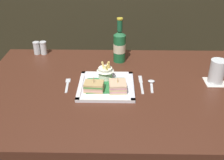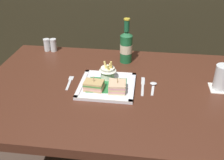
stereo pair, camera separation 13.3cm
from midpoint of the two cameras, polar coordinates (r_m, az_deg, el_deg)
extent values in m
cube|color=#4B261A|center=(1.36, -1.74, -2.25)|extent=(1.38, 0.91, 0.04)
cylinder|color=#462914|center=(1.99, -18.81, -5.31)|extent=(0.09, 0.09, 0.70)
cylinder|color=#41251F|center=(1.95, 17.06, -5.74)|extent=(0.09, 0.09, 0.70)
cube|color=white|center=(1.35, -3.90, -1.45)|extent=(0.27, 0.27, 0.01)
cube|color=#28743B|center=(1.34, -3.90, -1.23)|extent=(0.20, 0.16, 0.00)
cube|color=white|center=(1.24, -4.36, -4.18)|extent=(0.27, 0.02, 0.01)
cube|color=white|center=(1.45, -3.52, 1.42)|extent=(0.27, 0.02, 0.01)
cube|color=white|center=(1.36, -9.25, -1.09)|extent=(0.02, 0.27, 0.01)
cube|color=white|center=(1.34, 1.52, -1.21)|extent=(0.02, 0.27, 0.01)
cube|color=tan|center=(1.31, -6.53, -2.07)|extent=(0.10, 0.07, 0.01)
cube|color=#E7A093|center=(1.31, -6.55, -1.75)|extent=(0.10, 0.07, 0.01)
cube|color=tan|center=(1.30, -6.57, -1.43)|extent=(0.10, 0.07, 0.01)
cube|color=#48863C|center=(1.30, -6.59, -1.10)|extent=(0.10, 0.07, 0.01)
cube|color=tan|center=(1.29, -6.61, -0.78)|extent=(0.10, 0.07, 0.01)
cylinder|color=tan|center=(1.29, -6.61, -0.90)|extent=(0.00, 0.00, 0.07)
cube|color=beige|center=(1.30, -1.57, -2.11)|extent=(0.09, 0.09, 0.01)
cube|color=pink|center=(1.30, -1.57, -1.78)|extent=(0.09, 0.09, 0.01)
cube|color=#D2B47A|center=(1.29, -1.58, -1.44)|extent=(0.09, 0.09, 0.01)
cube|color=pink|center=(1.29, -1.59, -1.10)|extent=(0.09, 0.09, 0.01)
cube|color=#DDB38D|center=(1.28, -1.59, -0.75)|extent=(0.09, 0.09, 0.01)
cylinder|color=tan|center=(1.28, -1.59, -0.95)|extent=(0.00, 0.00, 0.07)
cylinder|color=white|center=(1.39, -3.98, 1.36)|extent=(0.07, 0.07, 0.06)
cone|color=white|center=(1.38, -4.02, 2.38)|extent=(0.09, 0.09, 0.03)
cube|color=#F7D578|center=(1.37, -4.37, 2.49)|extent=(0.02, 0.02, 0.07)
cube|color=#E6DA82|center=(1.38, -3.51, 2.44)|extent=(0.01, 0.01, 0.05)
cube|color=#F3CE65|center=(1.37, -3.26, 2.61)|extent=(0.01, 0.02, 0.07)
cube|color=#F0D582|center=(1.36, -3.81, 1.93)|extent=(0.01, 0.01, 0.05)
cube|color=#ECD978|center=(1.36, -3.64, 1.99)|extent=(0.02, 0.02, 0.05)
cube|color=#F2D162|center=(1.38, -3.43, 2.68)|extent=(0.01, 0.02, 0.06)
cube|color=#F1D684|center=(1.38, -3.54, 2.43)|extent=(0.01, 0.02, 0.05)
cylinder|color=#1C6436|center=(1.58, -0.70, 6.60)|extent=(0.07, 0.07, 0.16)
cone|color=#25633A|center=(1.54, -0.72, 9.77)|extent=(0.07, 0.07, 0.02)
cylinder|color=#1B5C39|center=(1.53, -0.73, 11.37)|extent=(0.03, 0.03, 0.07)
cylinder|color=gold|center=(1.52, -0.74, 12.69)|extent=(0.03, 0.03, 0.01)
cylinder|color=beige|center=(1.58, -0.70, 6.71)|extent=(0.07, 0.07, 0.05)
cube|color=silver|center=(1.46, 18.47, -0.52)|extent=(0.10, 0.10, 0.00)
cylinder|color=silver|center=(1.43, 18.87, 1.65)|extent=(0.08, 0.08, 0.12)
cylinder|color=silver|center=(1.45, 18.62, 0.29)|extent=(0.07, 0.07, 0.04)
cube|color=silver|center=(1.37, -12.04, -1.60)|extent=(0.02, 0.10, 0.00)
cube|color=silver|center=(1.43, -11.69, -0.18)|extent=(0.03, 0.04, 0.00)
cube|color=silver|center=(1.34, 3.65, -1.78)|extent=(0.01, 0.11, 0.00)
cube|color=silver|center=(1.42, 3.49, 0.10)|extent=(0.02, 0.07, 0.00)
cube|color=silver|center=(1.34, 5.74, -1.79)|extent=(0.02, 0.09, 0.00)
ellipsoid|color=silver|center=(1.39, 5.73, -0.31)|extent=(0.04, 0.03, 0.01)
cylinder|color=silver|center=(1.77, -17.51, 6.23)|extent=(0.04, 0.04, 0.07)
cylinder|color=white|center=(1.78, -17.45, 5.82)|extent=(0.03, 0.03, 0.04)
cylinder|color=silver|center=(1.76, -17.70, 7.40)|extent=(0.04, 0.04, 0.01)
cylinder|color=silver|center=(1.76, -16.18, 6.29)|extent=(0.04, 0.04, 0.07)
cylinder|color=#3C2F29|center=(1.76, -16.11, 5.87)|extent=(0.03, 0.03, 0.04)
cylinder|color=silver|center=(1.74, -16.36, 7.50)|extent=(0.04, 0.04, 0.01)
camera|label=1|loc=(0.07, -92.86, -1.64)|focal=43.56mm
camera|label=2|loc=(0.07, 87.14, 1.64)|focal=43.56mm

